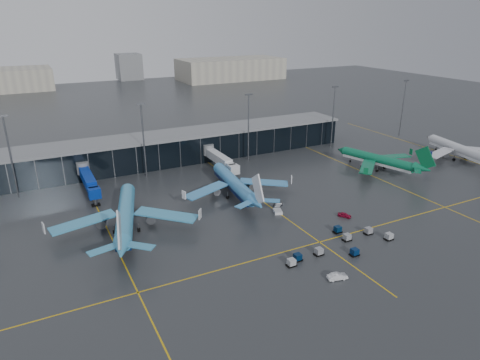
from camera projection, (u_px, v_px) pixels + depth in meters
name	position (u px, v px, depth m)	size (l,w,h in m)	color
ground	(254.00, 226.00, 113.05)	(600.00, 600.00, 0.00)	#282B2D
terminal_pier	(176.00, 147.00, 162.65)	(142.00, 17.00, 10.70)	black
jet_bridges	(88.00, 180.00, 132.21)	(94.00, 27.50, 7.20)	#595B60
flood_masts	(199.00, 131.00, 151.82)	(203.00, 0.50, 25.50)	#595B60
distant_hangars	(150.00, 72.00, 355.70)	(260.00, 71.00, 22.00)	#B2AD99
taxi_lines	(266.00, 204.00, 126.14)	(220.00, 120.00, 0.02)	gold
airliner_arkefly	(125.00, 205.00, 109.04)	(38.86, 44.25, 13.60)	#3A92BE
airliner_klm_near	(234.00, 176.00, 130.45)	(35.70, 40.66, 12.50)	#3C88C5
airliner_aer_lingus	(378.00, 154.00, 153.39)	(33.06, 37.65, 11.57)	#0C6542
airliner_ba	(459.00, 143.00, 164.85)	(35.27, 40.16, 12.34)	silver
baggage_carts	(339.00, 244.00, 102.24)	(30.42, 12.24, 1.70)	black
mobile_airstair	(278.00, 210.00, 120.37)	(3.09, 3.73, 3.45)	silver
service_van_red	(345.00, 215.00, 117.79)	(1.47, 3.66, 1.25)	maroon
service_van_white	(337.00, 276.00, 89.72)	(1.52, 4.35, 1.43)	silver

